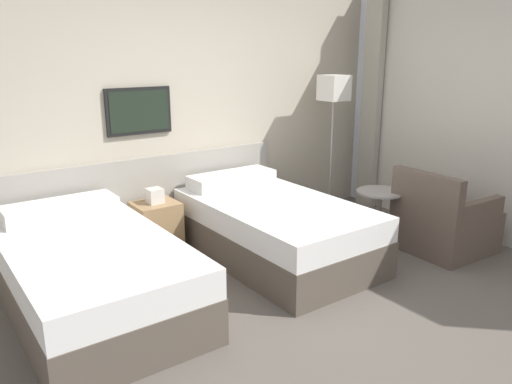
# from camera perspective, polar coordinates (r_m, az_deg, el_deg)

# --- Properties ---
(ground_plane) EXTENTS (16.00, 16.00, 0.00)m
(ground_plane) POSITION_cam_1_polar(r_m,az_deg,el_deg) (3.98, 7.70, -12.91)
(ground_plane) COLOR #5B544C
(wall_headboard) EXTENTS (10.00, 0.10, 2.70)m
(wall_headboard) POSITION_cam_1_polar(r_m,az_deg,el_deg) (5.15, -7.89, 8.92)
(wall_headboard) COLOR #B7AD99
(wall_headboard) RESTS_ON ground_plane
(bed_near_door) EXTENTS (1.14, 1.94, 0.68)m
(bed_near_door) POSITION_cam_1_polar(r_m,az_deg,el_deg) (3.97, -18.20, -8.99)
(bed_near_door) COLOR brown
(bed_near_door) RESTS_ON ground_plane
(bed_near_window) EXTENTS (1.14, 1.94, 0.68)m
(bed_near_window) POSITION_cam_1_polar(r_m,az_deg,el_deg) (4.72, 2.08, -4.18)
(bed_near_window) COLOR brown
(bed_near_window) RESTS_ON ground_plane
(nightstand) EXTENTS (0.41, 0.37, 0.65)m
(nightstand) POSITION_cam_1_polar(r_m,az_deg,el_deg) (4.90, -11.29, -3.96)
(nightstand) COLOR #9E7A51
(nightstand) RESTS_ON ground_plane
(floor_lamp) EXTENTS (0.27, 0.27, 1.65)m
(floor_lamp) POSITION_cam_1_polar(r_m,az_deg,el_deg) (5.69, 8.87, 10.71)
(floor_lamp) COLOR #9E9993
(floor_lamp) RESTS_ON ground_plane
(side_table) EXTENTS (0.47, 0.47, 0.55)m
(side_table) POSITION_cam_1_polar(r_m,az_deg,el_deg) (5.17, 13.89, -1.64)
(side_table) COLOR gray
(side_table) RESTS_ON ground_plane
(armchair) EXTENTS (0.81, 0.79, 0.82)m
(armchair) POSITION_cam_1_polar(r_m,az_deg,el_deg) (5.22, 20.60, -3.45)
(armchair) COLOR brown
(armchair) RESTS_ON ground_plane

